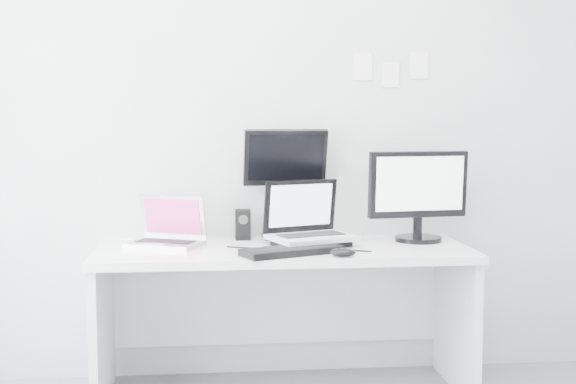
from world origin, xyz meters
name	(u,v)px	position (x,y,z in m)	size (l,w,h in m)	color
back_wall	(277,119)	(0.00, 1.60, 1.35)	(3.60, 3.60, 0.00)	silver
desk	(284,321)	(0.00, 1.25, 0.36)	(1.80, 0.70, 0.73)	white
macbook	(164,220)	(-0.58, 1.34, 0.86)	(0.34, 0.26, 0.26)	silver
speaker	(243,225)	(-0.18, 1.51, 0.81)	(0.08, 0.08, 0.15)	black
dell_laptop	(313,213)	(0.14, 1.26, 0.89)	(0.39, 0.31, 0.33)	#BBBDC2
rear_monitor	(285,182)	(0.03, 1.53, 1.02)	(0.43, 0.15, 0.58)	black
samsung_monitor	(419,195)	(0.70, 1.37, 0.97)	(0.52, 0.24, 0.47)	black
keyboard	(292,251)	(0.02, 1.05, 0.75)	(0.47, 0.17, 0.03)	black
mouse	(343,252)	(0.24, 0.96, 0.75)	(0.12, 0.08, 0.04)	black
wall_note_0	(363,67)	(0.45, 1.59, 1.62)	(0.10, 0.00, 0.14)	white
wall_note_1	(391,75)	(0.60, 1.59, 1.58)	(0.09, 0.00, 0.13)	white
wall_note_2	(419,65)	(0.75, 1.59, 1.63)	(0.10, 0.00, 0.14)	white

